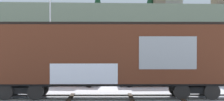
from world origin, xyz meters
TOP-DOWN VIEW (x-y plane):
  - ground_plane at (0.00, 0.00)m, footprint 260.00×260.00m
  - track at (1.29, -0.07)m, footprint 60.00×4.72m
  - freight_car at (-0.12, -0.00)m, footprint 14.21×3.58m
  - flagpole at (-4.59, 10.35)m, footprint 1.65×0.41m
  - hillside at (0.09, 71.77)m, footprint 133.66×28.58m
  - parked_car_white at (-2.74, 5.62)m, footprint 4.68×2.44m
  - parked_car_black at (3.21, 5.27)m, footprint 4.82×1.99m

SIDE VIEW (x-z plane):
  - ground_plane at x=0.00m, z-range 0.00..0.00m
  - track at x=1.29m, z-range 0.00..0.08m
  - parked_car_white at x=-2.74m, z-range 0.00..1.56m
  - parked_car_black at x=3.21m, z-range 0.03..1.70m
  - freight_car at x=-0.12m, z-range 0.29..4.70m
  - flagpole at x=-4.59m, z-range 1.25..9.67m
  - hillside at x=0.09m, z-range -2.36..16.16m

